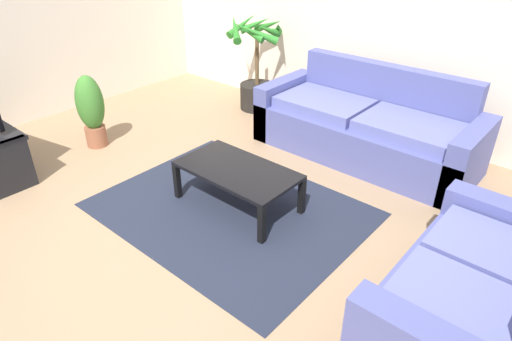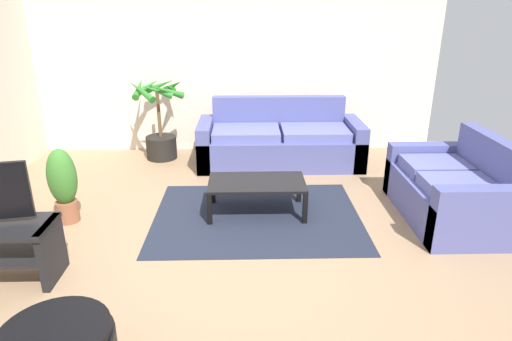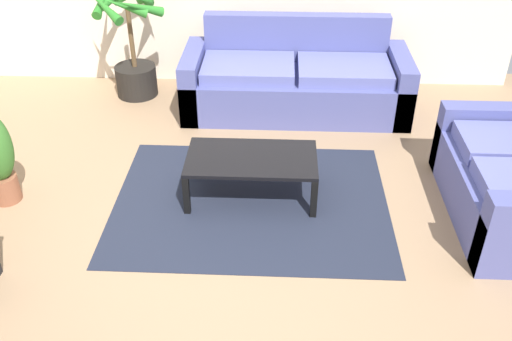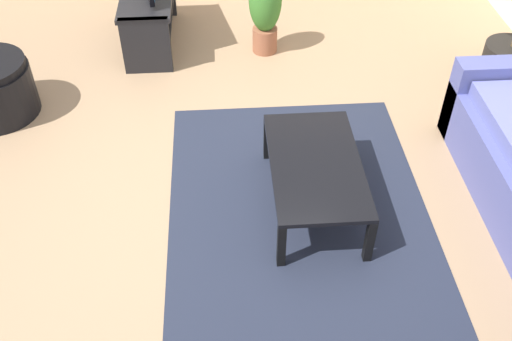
# 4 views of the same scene
# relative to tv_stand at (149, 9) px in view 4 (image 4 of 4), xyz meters

# --- Properties ---
(ground_plane) EXTENTS (6.60, 6.60, 0.00)m
(ground_plane) POSITION_rel_tv_stand_xyz_m (1.99, 0.48, -0.33)
(ground_plane) COLOR #937556
(tv_stand) EXTENTS (1.10, 0.45, 0.51)m
(tv_stand) POSITION_rel_tv_stand_xyz_m (0.00, 0.00, 0.00)
(tv_stand) COLOR black
(tv_stand) RESTS_ON ground
(coffee_table) EXTENTS (1.04, 0.57, 0.37)m
(coffee_table) POSITION_rel_tv_stand_xyz_m (2.23, 1.19, -0.01)
(coffee_table) COLOR black
(coffee_table) RESTS_ON ground
(area_rug) EXTENTS (2.20, 1.70, 0.01)m
(area_rug) POSITION_rel_tv_stand_xyz_m (2.23, 1.09, -0.32)
(area_rug) COLOR #1E2333
(area_rug) RESTS_ON ground
(potted_plant_small) EXTENTS (0.29, 0.29, 0.80)m
(potted_plant_small) POSITION_rel_tv_stand_xyz_m (0.24, 1.03, 0.10)
(potted_plant_small) COLOR brown
(potted_plant_small) RESTS_ON ground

